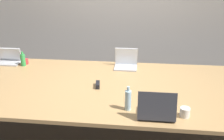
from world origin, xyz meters
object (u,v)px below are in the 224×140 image
cup_near_midright (185,112)px  laptop_far_left (9,59)px  laptop_near_midright (156,110)px  bottle_near_midright (128,100)px  laptop_far_center (126,62)px  cup_far_left (26,62)px  bottle_far_left (23,60)px  stapler (98,85)px

cup_near_midright → laptop_far_left: size_ratio=0.25×
laptop_near_midright → bottle_near_midright: 0.29m
bottle_near_midright → laptop_far_left: size_ratio=0.66×
laptop_near_midright → bottle_near_midright: (-0.26, 0.11, 0.03)m
laptop_far_center → cup_far_left: size_ratio=4.05×
laptop_far_left → cup_far_left: laptop_far_left is taller
laptop_near_midright → cup_far_left: size_ratio=4.37×
cup_far_left → bottle_far_left: 0.09m
bottle_near_midright → bottle_far_left: size_ratio=1.18×
laptop_near_midright → cup_near_midright: size_ratio=3.75×
laptop_far_left → laptop_near_midright: bearing=-31.5°
stapler → cup_far_left: bearing=142.4°
laptop_near_midright → cup_far_left: (-1.81, 1.25, -0.04)m
cup_near_midright → stapler: bearing=148.5°
cup_far_left → stapler: cup_far_left is taller
laptop_near_midright → laptop_far_left: 2.42m
laptop_far_center → laptop_near_midright: bearing=-74.6°
cup_near_midright → bottle_near_midright: (-0.52, 0.07, 0.06)m
bottle_far_left → cup_far_left: bearing=89.9°
bottle_near_midright → stapler: (-0.37, 0.48, -0.08)m
cup_near_midright → laptop_far_left: (-2.33, 1.22, 0.02)m
laptop_far_center → cup_far_left: (-1.45, -0.04, -0.04)m
laptop_near_midright → bottle_far_left: (-1.81, 1.18, 0.01)m
bottle_near_midright → laptop_far_left: bottle_near_midright is taller
bottle_near_midright → laptop_near_midright: bearing=-23.5°
bottle_far_left → stapler: bearing=-26.4°
laptop_far_left → cup_far_left: (0.26, -0.02, -0.03)m
cup_near_midright → laptop_far_center: (-0.62, 1.24, 0.03)m
bottle_far_left → laptop_far_left: bearing=161.0°
laptop_near_midright → bottle_near_midright: bearing=-23.5°
stapler → laptop_far_left: bearing=146.4°
cup_near_midright → laptop_far_center: laptop_far_center is taller
bottle_near_midright → stapler: bottle_near_midright is taller
bottle_near_midright → cup_near_midright: bearing=-7.5°
laptop_far_left → stapler: bearing=-25.1°
cup_near_midright → bottle_near_midright: size_ratio=0.37×
cup_far_left → bottle_near_midright: bearing=-36.3°
laptop_far_center → laptop_far_left: (-1.71, -0.02, -0.01)m
cup_near_midright → laptop_far_left: laptop_far_left is taller
bottle_near_midright → cup_far_left: 1.92m
laptop_far_center → stapler: 0.75m
bottle_near_midright → cup_far_left: bearing=143.7°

